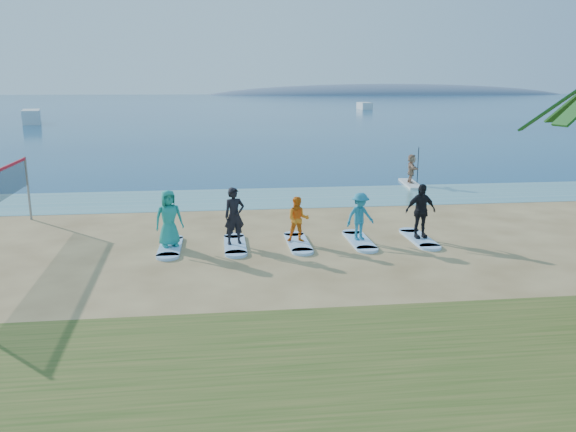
{
  "coord_description": "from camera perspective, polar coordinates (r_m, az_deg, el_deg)",
  "views": [
    {
      "loc": [
        -2.51,
        -15.33,
        5.19
      ],
      "look_at": [
        -0.36,
        2.0,
        1.1
      ],
      "focal_mm": 35.0,
      "sensor_mm": 36.0,
      "label": 1
    }
  ],
  "objects": [
    {
      "name": "surfboard_4",
      "position": [
        19.78,
        13.17,
        -2.25
      ],
      "size": [
        0.7,
        2.2,
        0.09
      ],
      "primitive_type": "cube",
      "color": "#A4D0FF",
      "rests_on": "ground"
    },
    {
      "name": "surfboard_1",
      "position": [
        18.6,
        -5.41,
        -2.94
      ],
      "size": [
        0.7,
        2.2,
        0.09
      ],
      "primitive_type": "cube",
      "color": "#A4D0FF",
      "rests_on": "ground"
    },
    {
      "name": "student_4",
      "position": [
        19.55,
        13.32,
        0.5
      ],
      "size": [
        1.14,
        0.58,
        1.86
      ],
      "primitive_type": "imported",
      "rotation": [
        0.0,
        0.0,
        0.12
      ],
      "color": "black",
      "rests_on": "surfboard_4"
    },
    {
      "name": "paddleboard",
      "position": [
        30.57,
        12.35,
        3.21
      ],
      "size": [
        1.04,
        3.06,
        0.12
      ],
      "primitive_type": "cube",
      "rotation": [
        0.0,
        0.0,
        -0.12
      ],
      "color": "silver",
      "rests_on": "ground"
    },
    {
      "name": "ocean",
      "position": [
        175.43,
        -6.35,
        11.4
      ],
      "size": [
        600.0,
        600.0,
        0.0
      ],
      "primitive_type": "plane",
      "color": "navy",
      "rests_on": "ground"
    },
    {
      "name": "student_3",
      "position": [
        18.95,
        7.33,
        -0.04
      ],
      "size": [
        1.18,
        0.91,
        1.6
      ],
      "primitive_type": "imported",
      "rotation": [
        0.0,
        0.0,
        0.34
      ],
      "color": "teal",
      "rests_on": "surfboard_3"
    },
    {
      "name": "boat_offshore_b",
      "position": [
        126.48,
        7.77,
        10.7
      ],
      "size": [
        2.43,
        6.5,
        1.46
      ],
      "primitive_type": "cube",
      "rotation": [
        0.0,
        0.0,
        -0.03
      ],
      "color": "silver",
      "rests_on": "ground"
    },
    {
      "name": "island_ridge",
      "position": [
        330.11,
        10.37,
        12.06
      ],
      "size": [
        220.0,
        56.0,
        18.0
      ],
      "primitive_type": "ellipsoid",
      "color": "slate",
      "rests_on": "ground"
    },
    {
      "name": "student_2",
      "position": [
        18.56,
        1.03,
        -0.34
      ],
      "size": [
        0.79,
        0.64,
        1.52
      ],
      "primitive_type": "imported",
      "rotation": [
        0.0,
        0.0,
        -0.09
      ],
      "color": "orange",
      "rests_on": "surfboard_2"
    },
    {
      "name": "shallow_water",
      "position": [
        26.47,
        -1.48,
        1.88
      ],
      "size": [
        600.0,
        600.0,
        0.0
      ],
      "primitive_type": "plane",
      "color": "teal",
      "rests_on": "ground"
    },
    {
      "name": "surfboard_2",
      "position": [
        18.77,
        1.02,
        -2.74
      ],
      "size": [
        0.7,
        2.2,
        0.09
      ],
      "primitive_type": "cube",
      "color": "#A4D0FF",
      "rests_on": "ground"
    },
    {
      "name": "surfboard_3",
      "position": [
        19.16,
        7.26,
        -2.5
      ],
      "size": [
        0.7,
        2.2,
        0.09
      ],
      "primitive_type": "cube",
      "color": "#A4D0FF",
      "rests_on": "ground"
    },
    {
      "name": "student_0",
      "position": [
        18.42,
        -12.01,
        -0.22
      ],
      "size": [
        1.04,
        0.85,
        1.84
      ],
      "primitive_type": "imported",
      "rotation": [
        0.0,
        0.0,
        0.34
      ],
      "color": "teal",
      "rests_on": "surfboard_0"
    },
    {
      "name": "boat_offshore_a",
      "position": [
        86.1,
        -24.54,
        8.55
      ],
      "size": [
        4.16,
        7.97,
        1.87
      ],
      "primitive_type": "cube",
      "rotation": [
        0.0,
        0.0,
        0.27
      ],
      "color": "silver",
      "rests_on": "ground"
    },
    {
      "name": "student_1",
      "position": [
        18.35,
        -5.47,
        0.01
      ],
      "size": [
        0.79,
        0.63,
        1.88
      ],
      "primitive_type": "imported",
      "rotation": [
        0.0,
        0.0,
        0.3
      ],
      "color": "black",
      "rests_on": "surfboard_1"
    },
    {
      "name": "paddleboarder",
      "position": [
        30.45,
        12.42,
        4.73
      ],
      "size": [
        0.61,
        1.45,
        1.52
      ],
      "primitive_type": "imported",
      "rotation": [
        0.0,
        0.0,
        1.45
      ],
      "color": "tan",
      "rests_on": "paddleboard"
    },
    {
      "name": "surfboard_0",
      "position": [
        18.67,
        -11.87,
        -3.11
      ],
      "size": [
        0.7,
        2.2,
        0.09
      ],
      "primitive_type": "cube",
      "color": "#A4D0FF",
      "rests_on": "ground"
    },
    {
      "name": "ground",
      "position": [
        16.38,
        2.13,
        -5.3
      ],
      "size": [
        600.0,
        600.0,
        0.0
      ],
      "primitive_type": "plane",
      "color": "tan",
      "rests_on": "ground"
    }
  ]
}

